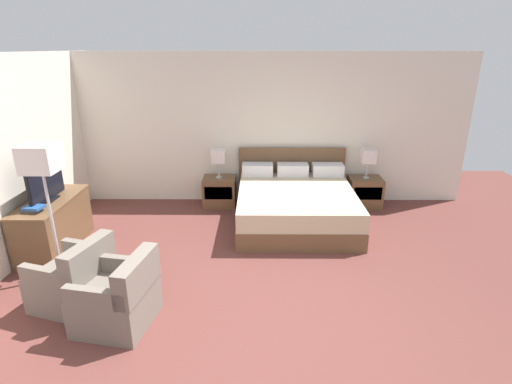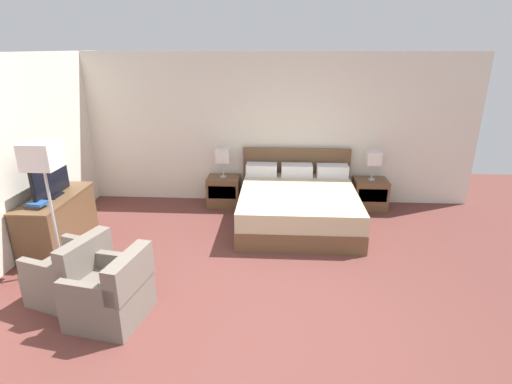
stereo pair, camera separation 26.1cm
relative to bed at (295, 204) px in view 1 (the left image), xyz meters
name	(u,v)px [view 1 (the left image)]	position (x,y,z in m)	size (l,w,h in m)	color
ground_plane	(255,336)	(-0.61, -2.70, -0.30)	(11.05, 11.05, 0.00)	brown
wall_back	(257,130)	(-0.61, 1.01, 0.99)	(7.29, 0.06, 2.58)	silver
wall_left	(6,164)	(-3.69, -1.16, 0.99)	(0.06, 5.48, 2.58)	silver
bed	(295,204)	(0.00, 0.00, 0.00)	(1.86, 1.99, 0.99)	brown
nightstand_left	(220,192)	(-1.27, 0.70, -0.04)	(0.56, 0.45, 0.51)	brown
nightstand_right	(365,192)	(1.27, 0.70, -0.04)	(0.56, 0.45, 0.51)	brown
table_lamp_left	(218,156)	(-1.27, 0.70, 0.59)	(0.23, 0.23, 0.50)	#B7B7BC
table_lamp_right	(368,157)	(1.27, 0.70, 0.59)	(0.23, 0.23, 0.50)	#B7B7BC
dresser	(53,224)	(-3.37, -0.93, 0.07)	(0.53, 1.30, 0.72)	brown
tv	(45,179)	(-3.37, -0.93, 0.71)	(0.18, 0.84, 0.59)	black
book_red_cover	(31,210)	(-3.38, -1.33, 0.44)	(0.20, 0.16, 0.04)	#383333
book_blue_cover	(34,207)	(-3.35, -1.33, 0.48)	(0.22, 0.17, 0.03)	#234C8E
armchair_by_window	(75,280)	(-2.55, -2.17, -0.02)	(0.86, 0.85, 0.76)	#70665B
armchair_companion	(119,299)	(-1.96, -2.51, -0.02)	(0.80, 0.79, 0.76)	#70665B
floor_lamp	(42,166)	(-2.97, -1.65, 1.10)	(0.36, 0.36, 1.65)	#B7B7BC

